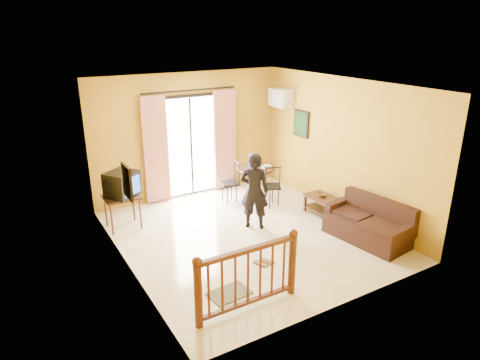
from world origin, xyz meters
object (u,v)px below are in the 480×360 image
dining_table (256,174)px  coffee_table (325,204)px  sofa (369,225)px  television (122,184)px  standing_person (254,191)px

dining_table → coffee_table: 1.75m
dining_table → coffee_table: dining_table is taller
dining_table → sofa: bearing=-76.4°
television → standing_person: bearing=-63.2°
coffee_table → television: bearing=157.2°
television → dining_table: television is taller
television → standing_person: (2.17, -1.27, -0.15)m
dining_table → standing_person: (-0.86, -1.29, 0.18)m
dining_table → standing_person: bearing=-123.8°
dining_table → television: bearing=-179.6°
television → sofa: size_ratio=0.42×
sofa → standing_person: size_ratio=1.13×
coffee_table → sofa: (0.00, -1.22, 0.03)m
standing_person → coffee_table: bearing=-147.6°
television → sofa: bearing=-69.6°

